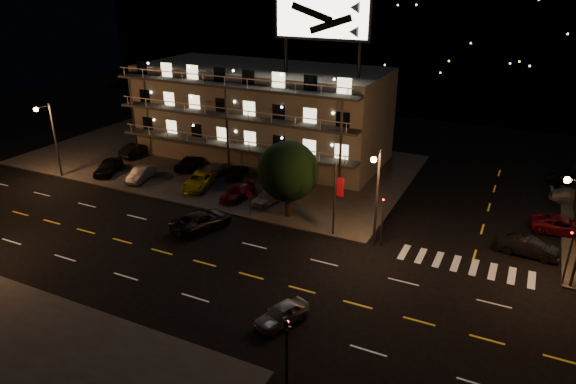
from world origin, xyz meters
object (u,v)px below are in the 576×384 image
at_px(side_car_0, 528,247).
at_px(road_car_east, 282,314).
at_px(tree, 288,173).
at_px(road_car_west, 202,221).
at_px(lot_car_2, 199,181).
at_px(lot_car_4, 267,197).
at_px(lot_car_7, 217,169).

relative_size(side_car_0, road_car_east, 1.18).
distance_m(tree, road_car_east, 15.52).
bearing_deg(road_car_east, tree, 136.86).
relative_size(road_car_east, road_car_west, 0.69).
bearing_deg(lot_car_2, road_car_east, -57.91).
distance_m(road_car_east, road_car_west, 14.59).
height_order(tree, lot_car_4, tree).
xyz_separation_m(tree, side_car_0, (19.51, 1.99, -3.51)).
height_order(lot_car_2, road_car_west, lot_car_2).
xyz_separation_m(tree, lot_car_4, (-2.90, 1.65, -3.44)).
bearing_deg(lot_car_4, road_car_west, -104.10).
bearing_deg(side_car_0, lot_car_7, 86.93).
bearing_deg(road_car_east, lot_car_2, 159.63).
relative_size(lot_car_4, side_car_0, 0.86).
distance_m(side_car_0, road_car_west, 26.06).
xyz_separation_m(lot_car_4, road_car_east, (9.18, -15.37, -0.16)).
xyz_separation_m(lot_car_2, road_car_west, (5.40, -7.32, -0.10)).
bearing_deg(road_car_west, side_car_0, -142.72).
bearing_deg(lot_car_4, road_car_east, -52.10).
distance_m(lot_car_4, side_car_0, 22.42).
height_order(lot_car_2, lot_car_7, lot_car_2).
bearing_deg(road_car_west, lot_car_2, -32.28).
xyz_separation_m(side_car_0, road_car_east, (-13.23, -15.72, -0.09)).
bearing_deg(tree, lot_car_2, 168.96).
bearing_deg(road_car_west, tree, -115.65).
relative_size(lot_car_4, road_car_east, 1.01).
distance_m(lot_car_7, side_car_0, 31.07).
bearing_deg(lot_car_2, lot_car_4, -18.73).
bearing_deg(road_car_east, side_car_0, 72.18).
bearing_deg(lot_car_2, road_car_west, -68.85).
bearing_deg(lot_car_7, lot_car_2, 107.81).
distance_m(lot_car_4, road_car_east, 17.91).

